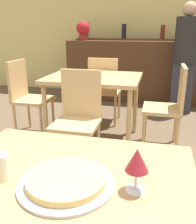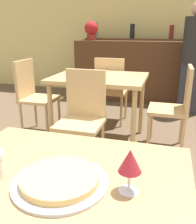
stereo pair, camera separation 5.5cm
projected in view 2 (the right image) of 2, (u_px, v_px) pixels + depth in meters
wall_back at (154, 20)px, 4.64m from camera, size 8.00×0.05×2.80m
dining_table_near at (54, 205)px, 0.91m from camera, size 0.97×0.88×0.73m
dining_table_far at (99, 84)px, 2.77m from camera, size 1.01×0.79×0.76m
bar_counter at (148, 71)px, 4.46m from camera, size 2.60×0.56×1.06m
bar_back_shelf at (149, 37)px, 4.41m from camera, size 2.39×0.24×0.31m
chair_far_side_front at (83, 113)px, 2.30m from camera, size 0.40×0.40×0.91m
chair_far_side_back at (111, 87)px, 3.33m from camera, size 0.40×0.40×0.91m
chair_far_side_left at (33, 92)px, 3.03m from camera, size 0.40×0.40×0.91m
chair_far_side_right at (176, 103)px, 2.60m from camera, size 0.40×0.40×0.91m
pizza_tray at (60, 180)px, 0.89m from camera, size 0.35×0.35×0.04m
person_standing at (193, 56)px, 3.64m from camera, size 0.34×0.34×1.62m
wine_glass at (130, 162)px, 0.82m from camera, size 0.08×0.08×0.16m
potted_plant at (91, 30)px, 4.46m from camera, size 0.24×0.24×0.33m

